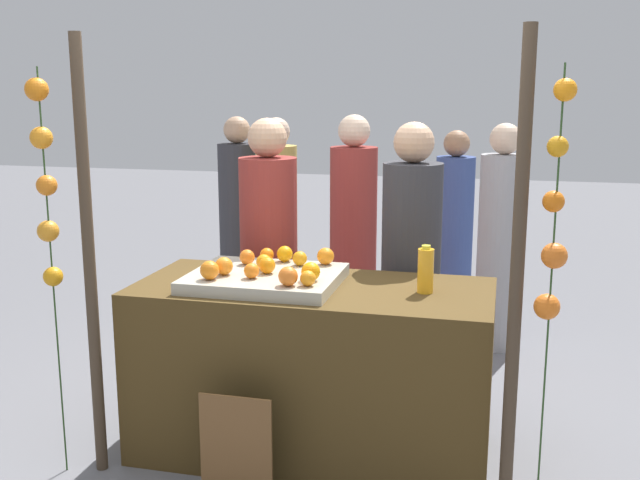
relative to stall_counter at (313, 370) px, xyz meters
name	(u,v)px	position (x,y,z in m)	size (l,w,h in m)	color
ground_plane	(313,450)	(0.00, 0.00, -0.44)	(24.00, 24.00, 0.00)	slate
stall_counter	(313,370)	(0.00, 0.00, 0.00)	(1.75, 0.78, 0.88)	#4C3819
orange_tray	(265,278)	(-0.24, -0.03, 0.47)	(0.73, 0.60, 0.06)	#B2AD99
orange_0	(326,256)	(0.02, 0.21, 0.54)	(0.09, 0.09, 0.09)	orange
orange_1	(224,266)	(-0.41, -0.12, 0.54)	(0.09, 0.09, 0.09)	orange
orange_2	(300,258)	(-0.11, 0.15, 0.54)	(0.07, 0.07, 0.07)	orange
orange_3	(311,272)	(0.02, -0.13, 0.54)	(0.09, 0.09, 0.09)	orange
orange_4	(252,271)	(-0.26, -0.15, 0.53)	(0.07, 0.07, 0.07)	orange
orange_5	(264,262)	(-0.26, 0.03, 0.54)	(0.08, 0.08, 0.08)	orange
orange_6	(247,257)	(-0.38, 0.11, 0.54)	(0.08, 0.08, 0.08)	orange
orange_7	(308,278)	(0.04, -0.22, 0.53)	(0.07, 0.07, 0.07)	orange
orange_8	(288,276)	(-0.05, -0.24, 0.54)	(0.09, 0.09, 0.09)	orange
orange_9	(267,255)	(-0.30, 0.19, 0.53)	(0.07, 0.07, 0.07)	orange
orange_10	(267,265)	(-0.22, -0.05, 0.54)	(0.08, 0.08, 0.08)	orange
orange_11	(210,270)	(-0.45, -0.22, 0.54)	(0.09, 0.09, 0.09)	orange
orange_12	(285,254)	(-0.21, 0.22, 0.54)	(0.08, 0.08, 0.08)	orange
juice_bottle	(426,270)	(0.55, 0.01, 0.55)	(0.08, 0.08, 0.23)	#F8AA22
chalkboard_sign	(237,451)	(-0.21, -0.55, -0.19)	(0.34, 0.03, 0.52)	brown
vendor_left	(269,271)	(-0.42, 0.62, 0.34)	(0.33, 0.33, 1.66)	maroon
vendor_right	(410,280)	(0.41, 0.62, 0.33)	(0.33, 0.33, 1.65)	#333338
crowd_person_0	(500,245)	(0.88, 1.85, 0.30)	(0.32, 0.32, 1.59)	#99999E
crowd_person_1	(353,241)	(-0.13, 1.64, 0.33)	(0.33, 0.33, 1.65)	maroon
crowd_person_2	(453,233)	(0.52, 2.42, 0.27)	(0.30, 0.30, 1.51)	#384C8C
crowd_person_3	(277,227)	(-0.84, 2.10, 0.31)	(0.32, 0.32, 1.61)	tan
crowd_person_4	(239,222)	(-1.22, 2.27, 0.31)	(0.32, 0.32, 1.60)	#333338
canopy_post_left	(89,263)	(-0.96, -0.43, 0.60)	(0.06, 0.06, 2.07)	#473828
canopy_post_right	(516,289)	(0.96, -0.43, 0.60)	(0.06, 0.06, 2.07)	#473828
garland_strand_left	(45,180)	(-1.12, -0.49, 0.99)	(0.11, 0.11, 1.92)	#2D4C23
garland_strand_right	(554,223)	(1.09, -0.45, 0.88)	(0.12, 0.12, 1.92)	#2D4C23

